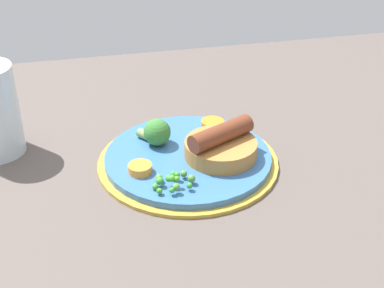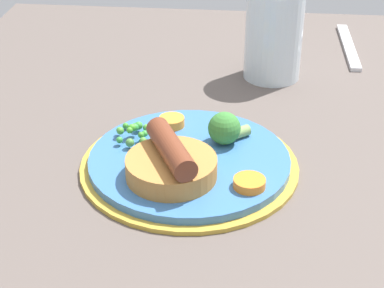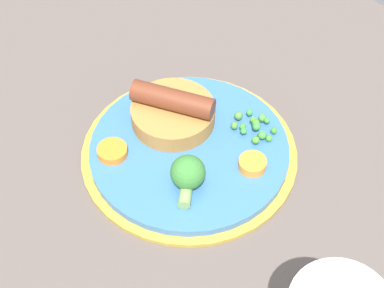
{
  "view_description": "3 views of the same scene",
  "coord_description": "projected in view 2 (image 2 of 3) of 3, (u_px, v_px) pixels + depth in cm",
  "views": [
    {
      "loc": [
        15.36,
        60.9,
        41.63
      ],
      "look_at": [
        1.42,
        1.76,
        5.74
      ],
      "focal_mm": 50.0,
      "sensor_mm": 36.0,
      "label": 1
    },
    {
      "loc": [
        -57.25,
        -4.13,
        41.41
      ],
      "look_at": [
        2.04,
        1.75,
        6.04
      ],
      "focal_mm": 60.0,
      "sensor_mm": 36.0,
      "label": 2
    },
    {
      "loc": [
        34.42,
        -29.72,
        58.59
      ],
      "look_at": [
        3.58,
        0.94,
        7.09
      ],
      "focal_mm": 60.0,
      "sensor_mm": 36.0,
      "label": 3
    }
  ],
  "objects": [
    {
      "name": "dining_table",
      "position": [
        206.0,
        190.0,
        0.7
      ],
      "size": [
        110.0,
        80.0,
        3.0
      ],
      "primitive_type": "cube",
      "color": "#564C47",
      "rests_on": "ground"
    },
    {
      "name": "carrot_slice_2",
      "position": [
        249.0,
        183.0,
        0.65
      ],
      "size": [
        4.41,
        4.41,
        0.95
      ],
      "primitive_type": "cylinder",
      "rotation": [
        0.0,
        0.0,
        0.44
      ],
      "color": "orange",
      "rests_on": "dinner_plate"
    },
    {
      "name": "sausage_pudding",
      "position": [
        171.0,
        163.0,
        0.66
      ],
      "size": [
        9.52,
        9.52,
        4.67
      ],
      "rotation": [
        0.0,
        0.0,
        0.45
      ],
      "color": "#AD7538",
      "rests_on": "dinner_plate"
    },
    {
      "name": "fork",
      "position": [
        348.0,
        47.0,
        1.0
      ],
      "size": [
        18.02,
        1.91,
        0.6
      ],
      "primitive_type": "cube",
      "rotation": [
        0.0,
        0.0,
        0.02
      ],
      "color": "silver",
      "rests_on": "dining_table"
    },
    {
      "name": "broccoli_floret_near",
      "position": [
        225.0,
        129.0,
        0.72
      ],
      "size": [
        4.47,
        4.91,
        3.71
      ],
      "rotation": [
        0.0,
        0.0,
        2.24
      ],
      "color": "#387A33",
      "rests_on": "dinner_plate"
    },
    {
      "name": "pea_pile",
      "position": [
        134.0,
        132.0,
        0.73
      ],
      "size": [
        5.36,
        3.91,
        1.74
      ],
      "color": "green",
      "rests_on": "dinner_plate"
    },
    {
      "name": "carrot_slice_0",
      "position": [
        172.0,
        122.0,
        0.76
      ],
      "size": [
        3.39,
        3.39,
        1.09
      ],
      "primitive_type": "cylinder",
      "rotation": [
        0.0,
        0.0,
        4.84
      ],
      "color": "orange",
      "rests_on": "dinner_plate"
    },
    {
      "name": "drinking_glass",
      "position": [
        274.0,
        35.0,
        0.88
      ],
      "size": [
        7.95,
        7.95,
        12.48
      ],
      "primitive_type": "cylinder",
      "color": "silver",
      "rests_on": "dining_table"
    },
    {
      "name": "dinner_plate",
      "position": [
        189.0,
        163.0,
        0.71
      ],
      "size": [
        24.06,
        24.06,
        1.4
      ],
      "color": "#B79333",
      "rests_on": "dining_table"
    }
  ]
}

